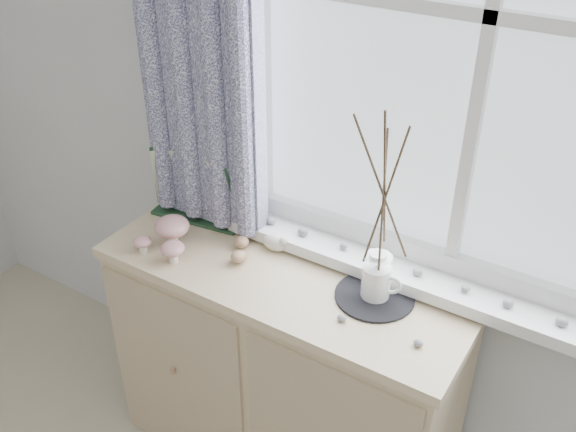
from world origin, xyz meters
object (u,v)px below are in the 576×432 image
object	(u,v)px
sideboard	(283,371)
twig_pitcher	(385,189)
botanical_book	(190,188)
toadstool_cluster	(169,234)

from	to	relation	value
sideboard	twig_pitcher	bearing A→B (deg)	9.14
botanical_book	toadstool_cluster	xyz separation A→B (m)	(0.05, -0.17, -0.07)
sideboard	toadstool_cluster	bearing A→B (deg)	-166.82
toadstool_cluster	twig_pitcher	distance (m)	0.75
sideboard	toadstool_cluster	size ratio (longest dim) A/B	6.35
sideboard	botanical_book	size ratio (longest dim) A/B	3.10
sideboard	twig_pitcher	distance (m)	0.84
sideboard	botanical_book	distance (m)	0.70
botanical_book	twig_pitcher	bearing A→B (deg)	-10.48
botanical_book	twig_pitcher	distance (m)	0.75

